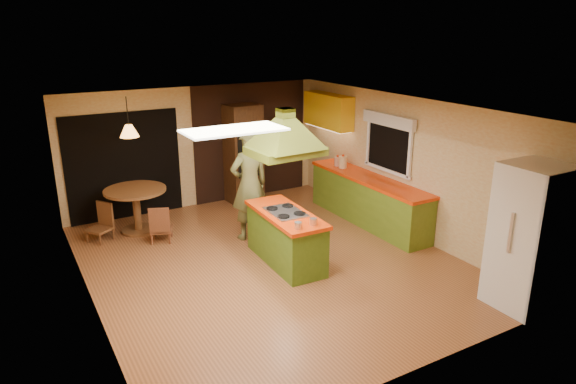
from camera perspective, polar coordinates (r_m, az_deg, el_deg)
ground at (r=8.45m, az=-1.95°, el=-7.69°), size 6.50×6.50×0.00m
room_walls at (r=7.98m, az=-2.04°, el=0.41°), size 5.50×6.50×6.50m
ceiling_plane at (r=7.70m, az=-2.15°, el=9.31°), size 6.50×6.50×0.00m
brick_panel at (r=11.32m, az=-4.13°, el=5.69°), size 2.64×0.03×2.50m
nook_opening at (r=10.50m, az=-17.73°, el=2.76°), size 2.20×0.03×2.10m
right_counter at (r=10.00m, az=8.86°, el=-0.86°), size 0.62×3.05×0.92m
upper_cabinets at (r=10.96m, az=4.49°, el=9.00°), size 0.34×1.40×0.70m
window_right at (r=9.66m, az=11.13°, el=6.41°), size 0.12×1.35×1.06m
fluor_panel at (r=6.16m, az=-6.00°, el=6.87°), size 1.20×0.60×0.03m
kitchen_island at (r=8.25m, az=-0.26°, el=-5.02°), size 0.75×1.73×0.87m
range_hood at (r=7.72m, az=-0.28°, el=7.46°), size 1.10×0.82×0.80m
man at (r=9.04m, az=-4.31°, el=0.82°), size 0.75×0.52×1.99m
refrigerator at (r=7.53m, az=25.34°, el=-4.55°), size 0.83×0.78×2.00m
wall_oven at (r=10.98m, az=-4.97°, el=4.22°), size 0.73×0.64×2.10m
dining_table at (r=9.81m, az=-16.53°, el=-1.02°), size 1.12×1.12×0.83m
chair_left at (r=9.68m, az=-20.27°, el=-3.23°), size 0.52×0.52×0.68m
chair_near at (r=9.35m, az=-13.94°, el=-3.36°), size 0.49×0.49×0.68m
pendant_lamp at (r=9.48m, az=-17.24°, el=6.50°), size 0.34×0.34×0.21m
canister_large at (r=10.40m, az=6.12°, el=3.32°), size 0.16×0.16×0.24m
canister_medium at (r=10.55m, az=5.52°, el=3.41°), size 0.14×0.14×0.19m
canister_small at (r=10.44m, az=5.98°, el=3.11°), size 0.11×0.11×0.14m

